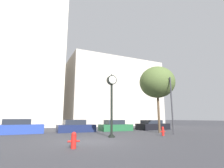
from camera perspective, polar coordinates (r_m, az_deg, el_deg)
The scene contains 12 objects.
ground_plane at distance 12.26m, azimuth -7.05°, elevation -18.05°, with size 200.00×200.00×0.00m, color #38383D.
building_tall_tower at distance 39.39m, azimuth -25.77°, elevation 15.47°, with size 13.18×12.00×36.76m.
building_storefront_row at distance 39.56m, azimuth -0.14°, elevation -3.22°, with size 19.63×12.00×13.81m.
street_clock at distance 14.53m, azimuth -0.13°, elevation -3.74°, with size 0.78×0.54×5.17m.
car_blue at distance 19.83m, azimuth -28.18°, elevation -12.40°, with size 4.49×1.97×1.42m.
car_navy at distance 20.23m, azimuth -11.78°, elevation -13.53°, with size 4.09×1.85×1.33m.
car_green at distance 21.74m, azimuth 1.07°, elevation -13.61°, with size 3.86×1.86×1.29m.
car_black at distance 24.44m, azimuth 13.11°, elevation -13.07°, with size 4.43×2.17×1.25m.
fire_hydrant_near at distance 9.46m, azimuth -12.41°, elevation -17.44°, with size 0.61×0.26×0.82m.
fire_hydrant_far at distance 16.41m, azimuth 16.28°, elevation -14.52°, with size 0.50×0.22×0.78m.
street_lamp_right at distance 18.30m, azimuth 17.86°, elevation -3.53°, with size 0.36×1.57×5.50m.
bare_tree at distance 19.82m, azimuth 14.51°, elevation 0.54°, with size 3.82×3.82×7.11m.
Camera 1 is at (-3.81, -11.56, 1.51)m, focal length 28.00 mm.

